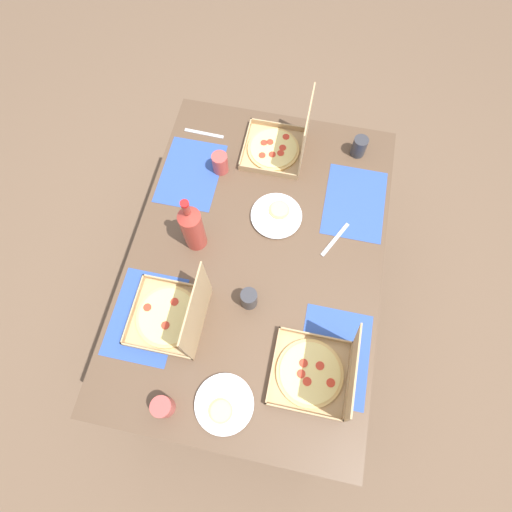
% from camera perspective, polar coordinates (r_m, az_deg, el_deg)
% --- Properties ---
extents(ground_plane, '(6.00, 6.00, 0.00)m').
position_cam_1_polar(ground_plane, '(2.40, 0.00, -6.81)').
color(ground_plane, brown).
extents(dining_table, '(1.50, 1.05, 0.75)m').
position_cam_1_polar(dining_table, '(1.78, 0.00, -1.24)').
color(dining_table, '#3F3328').
rests_on(dining_table, ground_plane).
extents(placemat_near_left, '(0.36, 0.26, 0.00)m').
position_cam_1_polar(placemat_near_left, '(1.89, -9.18, 11.48)').
color(placemat_near_left, '#2D4C9E').
rests_on(placemat_near_left, dining_table).
extents(placemat_near_right, '(0.36, 0.26, 0.00)m').
position_cam_1_polar(placemat_near_right, '(1.66, -15.33, -8.16)').
color(placemat_near_right, '#2D4C9E').
rests_on(placemat_near_right, dining_table).
extents(placemat_far_left, '(0.36, 0.26, 0.00)m').
position_cam_1_polar(placemat_far_left, '(1.84, 13.74, 7.36)').
color(placemat_far_left, '#2D4C9E').
rests_on(placemat_far_left, dining_table).
extents(placemat_far_right, '(0.36, 0.26, 0.00)m').
position_cam_1_polar(placemat_far_right, '(1.60, 10.99, -13.61)').
color(placemat_far_right, '#2D4C9E').
rests_on(placemat_far_right, dining_table).
extents(pizza_box_edge_far, '(0.28, 0.29, 0.32)m').
position_cam_1_polar(pizza_box_edge_far, '(1.58, -11.50, -8.26)').
color(pizza_box_edge_far, tan).
rests_on(pizza_box_edge_far, dining_table).
extents(pizza_box_corner_right, '(0.27, 0.28, 0.31)m').
position_cam_1_polar(pizza_box_corner_right, '(1.90, 3.44, 15.29)').
color(pizza_box_corner_right, tan).
rests_on(pizza_box_corner_right, dining_table).
extents(pizza_box_center, '(0.28, 0.29, 0.32)m').
position_cam_1_polar(pizza_box_center, '(1.53, 8.81, -16.03)').
color(pizza_box_center, tan).
rests_on(pizza_box_center, dining_table).
extents(plate_far_left, '(0.21, 0.21, 0.03)m').
position_cam_1_polar(plate_far_left, '(1.55, -4.53, -20.17)').
color(plate_far_left, white).
rests_on(plate_far_left, dining_table).
extents(plate_far_right, '(0.22, 0.22, 0.03)m').
position_cam_1_polar(plate_far_right, '(1.75, 2.93, 5.73)').
color(plate_far_right, white).
rests_on(plate_far_right, dining_table).
extents(soda_bottle, '(0.09, 0.09, 0.32)m').
position_cam_1_polar(soda_bottle, '(1.61, -8.98, 4.04)').
color(soda_bottle, '#B2382D').
rests_on(soda_bottle, dining_table).
extents(cup_clear_right, '(0.07, 0.07, 0.09)m').
position_cam_1_polar(cup_clear_right, '(1.55, -12.98, -20.02)').
color(cup_clear_right, '#BF4742').
rests_on(cup_clear_right, dining_table).
extents(cup_clear_left, '(0.07, 0.07, 0.10)m').
position_cam_1_polar(cup_clear_left, '(1.85, -5.08, 12.92)').
color(cup_clear_left, '#BF4742').
rests_on(cup_clear_left, dining_table).
extents(cup_red, '(0.07, 0.07, 0.10)m').
position_cam_1_polar(cup_red, '(1.95, 14.34, 14.73)').
color(cup_red, '#333338').
rests_on(cup_red, dining_table).
extents(cup_dark, '(0.06, 0.06, 0.10)m').
position_cam_1_polar(cup_dark, '(1.57, -1.00, -6.03)').
color(cup_dark, '#333338').
rests_on(cup_dark, dining_table).
extents(fork_by_far_right, '(0.18, 0.10, 0.00)m').
position_cam_1_polar(fork_by_far_right, '(1.74, 11.08, 2.30)').
color(fork_by_far_right, '#B7B7BC').
rests_on(fork_by_far_right, dining_table).
extents(fork_by_near_left, '(0.02, 0.19, 0.00)m').
position_cam_1_polar(fork_by_near_left, '(2.02, -7.32, 16.76)').
color(fork_by_near_left, '#B7B7BC').
rests_on(fork_by_near_left, dining_table).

